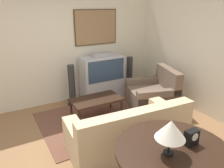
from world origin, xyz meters
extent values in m
plane|color=#8E6642|center=(0.00, 0.00, 0.00)|extent=(12.00, 12.00, 0.00)
cube|color=beige|center=(0.00, 2.13, 1.35)|extent=(12.00, 0.06, 2.70)
cube|color=#4C381E|center=(1.07, 2.08, 1.75)|extent=(1.11, 0.03, 0.84)
cube|color=#93704C|center=(1.07, 2.07, 1.75)|extent=(1.06, 0.01, 0.79)
cube|color=beige|center=(2.63, 0.00, 1.35)|extent=(0.06, 12.00, 2.70)
cube|color=brown|center=(0.42, 0.82, 0.01)|extent=(2.21, 1.83, 0.01)
cube|color=#B7B7BC|center=(1.07, 1.79, 0.24)|extent=(1.06, 0.48, 0.49)
cube|color=#B7B7BC|center=(1.07, 1.79, 0.79)|extent=(1.06, 0.48, 0.60)
cube|color=#2D425B|center=(1.07, 1.55, 0.79)|extent=(0.95, 0.01, 0.52)
cube|color=#9E9EA3|center=(1.07, 1.79, 1.13)|extent=(0.48, 0.26, 0.09)
cube|color=#CCB289|center=(0.49, -0.24, 0.20)|extent=(1.99, 1.03, 0.40)
cube|color=#CCB289|center=(0.47, -0.58, 0.62)|extent=(1.95, 0.35, 0.42)
cube|color=#CCB289|center=(1.34, -0.30, 0.28)|extent=(0.30, 0.91, 0.56)
cube|color=#CCB289|center=(-0.35, -0.18, 0.28)|extent=(0.30, 0.91, 0.56)
cube|color=gray|center=(0.91, -0.47, 0.57)|extent=(0.37, 0.14, 0.34)
cube|color=gray|center=(0.04, -0.41, 0.57)|extent=(0.37, 0.14, 0.34)
cube|color=brown|center=(1.80, 0.73, 0.23)|extent=(1.22, 1.23, 0.45)
cube|color=brown|center=(2.17, 0.62, 0.69)|extent=(0.46, 1.00, 0.47)
cube|color=brown|center=(1.92, 1.13, 0.30)|extent=(0.97, 0.44, 0.59)
cube|color=brown|center=(1.67, 0.34, 0.30)|extent=(0.97, 0.44, 0.59)
cube|color=black|center=(0.48, 0.90, 0.42)|extent=(1.04, 0.58, 0.04)
cylinder|color=black|center=(0.01, 0.66, 0.20)|extent=(0.04, 0.04, 0.40)
cylinder|color=black|center=(0.95, 0.66, 0.20)|extent=(0.04, 0.04, 0.40)
cylinder|color=black|center=(0.01, 1.14, 0.20)|extent=(0.04, 0.04, 0.40)
cylinder|color=black|center=(0.95, 1.14, 0.20)|extent=(0.04, 0.04, 0.40)
cylinder|color=black|center=(0.29, -1.46, 0.78)|extent=(1.29, 1.29, 0.04)
cube|color=black|center=(0.29, -1.46, 0.71)|extent=(1.09, 0.51, 0.08)
cylinder|color=black|center=(0.74, -1.40, 0.38)|extent=(0.05, 0.05, 0.75)
cylinder|color=black|center=(0.19, -1.48, 0.81)|extent=(0.11, 0.11, 0.02)
cylinder|color=black|center=(0.19, -1.48, 0.99)|extent=(0.02, 0.02, 0.33)
cone|color=silver|center=(0.19, -1.48, 1.09)|extent=(0.32, 0.32, 0.20)
cube|color=black|center=(0.52, -1.48, 0.89)|extent=(0.16, 0.09, 0.18)
cylinder|color=white|center=(0.52, -1.53, 0.92)|extent=(0.09, 0.01, 0.09)
cylinder|color=black|center=(0.26, 1.77, 0.01)|extent=(0.26, 0.26, 0.02)
cylinder|color=#2D2D2D|center=(0.26, 1.77, 0.49)|extent=(0.16, 0.16, 0.98)
cylinder|color=black|center=(1.88, 1.77, 0.01)|extent=(0.26, 0.26, 0.02)
cylinder|color=#2D2D2D|center=(1.88, 1.77, 0.49)|extent=(0.16, 0.16, 0.98)
camera|label=1|loc=(-1.27, -2.85, 2.29)|focal=35.00mm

